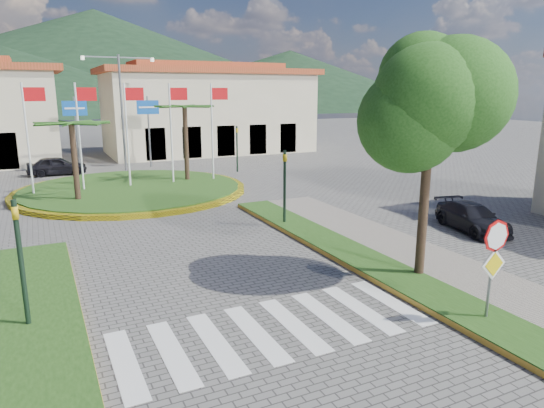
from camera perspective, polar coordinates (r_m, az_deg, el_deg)
name	(u,v)px	position (r m, az deg, el deg)	size (l,w,h in m)	color
sidewalk_right	(516,311)	(14.13, 26.78, -11.22)	(4.00, 28.00, 0.15)	gray
verge_right	(483,320)	(13.25, 23.53, -12.45)	(1.60, 28.00, 0.18)	#1E4212
crosswalk	(271,329)	(11.97, -0.13, -14.54)	(8.00, 3.00, 0.01)	silver
roundabout_island	(132,189)	(28.44, -16.11, 1.70)	(12.70, 12.70, 6.00)	yellow
stop_sign	(494,254)	(12.69, 24.66, -5.41)	(0.80, 0.11, 2.65)	slate
deciduous_tree	(431,105)	(14.61, 18.21, 10.97)	(3.60, 3.60, 6.80)	black
traffic_light_left	(20,253)	(12.59, -27.53, -5.13)	(0.15, 0.18, 3.20)	black
traffic_light_right	(285,181)	(20.10, 1.50, 2.76)	(0.15, 0.18, 3.20)	black
traffic_light_far	(237,144)	(34.16, -4.14, 7.04)	(0.18, 0.15, 3.20)	black
direction_sign_west	(76,121)	(36.66, -22.08, 9.03)	(1.60, 0.14, 5.20)	slate
direction_sign_east	(148,119)	(37.35, -14.33, 9.64)	(1.60, 0.14, 5.20)	slate
street_lamp_centre	(122,107)	(36.00, -17.26, 10.88)	(4.80, 0.16, 8.00)	slate
building_right	(208,109)	(45.96, -7.50, 10.98)	(19.08, 9.54, 8.05)	beige
hill_far_mid	(97,60)	(166.97, -19.90, 15.66)	(180.00, 180.00, 30.00)	black
hill_far_east	(290,80)	(159.15, 2.11, 14.40)	(120.00, 120.00, 18.00)	black
hill_near_back	(5,80)	(135.67, -28.95, 12.60)	(110.00, 110.00, 16.00)	black
car_dark_a	(57,166)	(35.90, -23.98, 4.14)	(1.51, 3.75, 1.28)	black
car_dark_b	(150,152)	(41.88, -14.20, 5.95)	(1.27, 3.63, 1.20)	black
car_side_right	(472,217)	(21.34, 22.49, -1.47)	(1.53, 3.77, 1.09)	black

